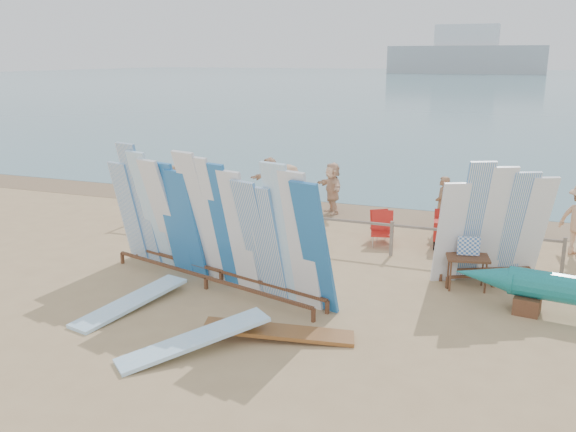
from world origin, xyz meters
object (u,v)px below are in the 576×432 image
at_px(beach_chair_right, 381,231).
at_px(stroller, 441,233).
at_px(beachgoer_8, 457,215).
at_px(beach_chair_left, 382,236).
at_px(beachgoer_extra_1, 193,185).
at_px(side_surfboard_rack, 493,229).
at_px(beachgoer_3, 289,195).
at_px(main_surfboard_rack, 212,227).
at_px(beachgoer_1, 172,192).
at_px(beachgoer_7, 442,204).
at_px(flat_board_c, 279,338).
at_px(beachgoer_9, 490,201).
at_px(beachgoer_0, 211,195).
at_px(flat_board_a, 132,308).
at_px(beachgoer_11, 270,182).
at_px(beachgoer_5, 332,188).
at_px(beachgoer_4, 288,192).
at_px(flat_board_b, 195,351).

distance_m(beach_chair_right, stroller, 1.64).
relative_size(beach_chair_right, beachgoer_8, 0.51).
height_order(beach_chair_left, beachgoer_extra_1, beachgoer_extra_1).
height_order(side_surfboard_rack, beachgoer_3, side_surfboard_rack).
bearing_deg(beachgoer_8, main_surfboard_rack, 140.19).
bearing_deg(beachgoer_1, beachgoer_7, 74.72).
height_order(flat_board_c, beach_chair_left, beach_chair_left).
height_order(beachgoer_9, beachgoer_0, beachgoer_9).
height_order(main_surfboard_rack, beachgoer_3, main_surfboard_rack).
bearing_deg(beachgoer_1, beach_chair_right, 63.52).
distance_m(main_surfboard_rack, flat_board_a, 2.38).
relative_size(flat_board_a, beachgoer_3, 1.47).
height_order(beachgoer_extra_1, beachgoer_11, beachgoer_extra_1).
distance_m(flat_board_c, stroller, 6.87).
relative_size(beach_chair_right, stroller, 0.84).
relative_size(beachgoer_8, beachgoer_3, 0.89).
bearing_deg(beachgoer_extra_1, beachgoer_5, 68.42).
bearing_deg(beachgoer_extra_1, flat_board_c, -2.61).
xyz_separation_m(stroller, beachgoer_4, (-4.87, 1.41, 0.45)).
bearing_deg(stroller, beachgoer_0, 171.55).
bearing_deg(beachgoer_1, main_surfboard_rack, 13.74).
relative_size(beachgoer_1, beachgoer_8, 1.02).
bearing_deg(beachgoer_3, beachgoer_0, -135.72).
distance_m(side_surfboard_rack, beachgoer_extra_1, 9.93).
xyz_separation_m(side_surfboard_rack, beachgoer_0, (-8.25, 2.51, -0.43)).
bearing_deg(side_surfboard_rack, flat_board_a, -174.28).
bearing_deg(flat_board_c, beachgoer_7, -28.56).
distance_m(flat_board_a, beachgoer_1, 7.25).
xyz_separation_m(beachgoer_1, beachgoer_8, (8.67, 0.21, -0.01)).
bearing_deg(beachgoer_9, beach_chair_left, -159.64).
bearing_deg(flat_board_b, beachgoer_11, 145.17).
relative_size(flat_board_a, beachgoer_1, 1.64).
height_order(flat_board_a, beachgoer_extra_1, beachgoer_extra_1).
bearing_deg(beachgoer_4, beach_chair_right, 24.16).
relative_size(flat_board_b, beachgoer_5, 1.63).
bearing_deg(beachgoer_0, flat_board_a, -107.81).
bearing_deg(beachgoer_8, beachgoer_3, 89.93).
distance_m(flat_board_c, beachgoer_5, 9.24).
distance_m(beachgoer_extra_1, beachgoer_0, 1.37).
bearing_deg(beachgoer_1, flat_board_c, 17.32).
bearing_deg(side_surfboard_rack, flat_board_b, -156.35).
bearing_deg(stroller, beachgoer_7, 90.41).
bearing_deg(side_surfboard_rack, beachgoer_5, 111.55).
height_order(beach_chair_right, beachgoer_9, beachgoer_9).
bearing_deg(beachgoer_0, beachgoer_3, -19.34).
bearing_deg(stroller, beachgoer_11, 148.62).
relative_size(flat_board_a, beachgoer_7, 1.69).
bearing_deg(beachgoer_1, beachgoer_9, 75.91).
distance_m(flat_board_c, beachgoer_extra_1, 9.67).
distance_m(beach_chair_left, beach_chair_right, 0.51).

